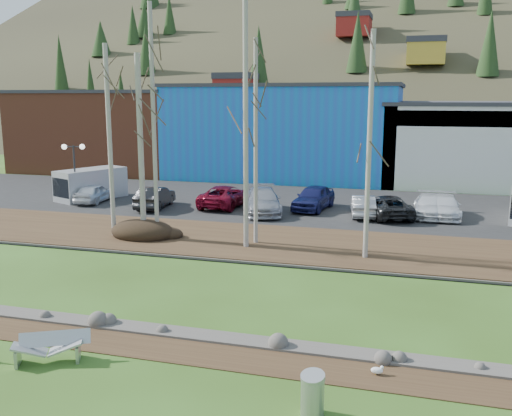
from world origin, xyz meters
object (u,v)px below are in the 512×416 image
(street_lamp, at_px, (74,157))
(car_6, at_px, (387,206))
(seagull, at_px, (377,370))
(litter_bin, at_px, (312,396))
(car_4, at_px, (313,198))
(car_0, at_px, (94,193))
(car_2, at_px, (225,196))
(van_grey, at_px, (89,184))
(car_7, at_px, (444,206))
(car_8, at_px, (430,206))
(car_1, at_px, (155,197))
(bench_damaged, at_px, (50,347))
(car_3, at_px, (263,201))
(car_5, at_px, (363,206))

(street_lamp, distance_m, car_6, 20.75)
(seagull, xyz_separation_m, street_lamp, (-21.41, 19.01, 3.11))
(seagull, height_order, street_lamp, street_lamp)
(litter_bin, bearing_deg, car_4, 100.13)
(seagull, distance_m, car_0, 28.14)
(car_2, height_order, van_grey, van_grey)
(car_7, xyz_separation_m, car_8, (-0.85, 0.00, 0.00))
(car_4, height_order, car_6, car_4)
(litter_bin, xyz_separation_m, car_2, (-9.94, 22.82, 0.36))
(car_8, bearing_deg, car_4, 178.00)
(car_2, xyz_separation_m, car_4, (5.76, 0.58, 0.07))
(litter_bin, bearing_deg, car_8, 82.86)
(car_1, height_order, car_7, car_1)
(bench_damaged, bearing_deg, van_grey, 92.53)
(car_8, bearing_deg, car_3, -170.56)
(car_4, bearing_deg, car_3, -137.26)
(car_8, bearing_deg, car_0, -177.00)
(bench_damaged, height_order, seagull, bench_damaged)
(car_1, xyz_separation_m, car_3, (7.12, 0.33, 0.06))
(litter_bin, distance_m, seagull, 2.70)
(street_lamp, height_order, car_3, street_lamp)
(street_lamp, xyz_separation_m, car_2, (10.16, 1.47, -2.43))
(car_3, xyz_separation_m, van_grey, (-13.00, 1.34, 0.30))
(car_0, bearing_deg, car_6, 177.70)
(street_lamp, bearing_deg, car_6, -18.97)
(seagull, xyz_separation_m, car_4, (-5.50, 21.06, 0.75))
(car_8, relative_size, van_grey, 0.85)
(litter_bin, relative_size, car_4, 0.21)
(seagull, bearing_deg, car_0, 116.19)
(car_1, distance_m, van_grey, 6.12)
(car_8, distance_m, van_grey, 22.94)
(car_6, bearing_deg, seagull, 73.84)
(car_8, bearing_deg, car_1, -173.67)
(bench_damaged, bearing_deg, car_8, 38.24)
(street_lamp, xyz_separation_m, car_0, (1.11, 0.46, -2.48))
(bench_damaged, height_order, car_5, car_5)
(litter_bin, bearing_deg, car_0, 131.04)
(street_lamp, height_order, car_7, street_lamp)
(bench_damaged, bearing_deg, car_3, 61.69)
(car_6, distance_m, car_7, 3.40)
(car_1, xyz_separation_m, car_7, (17.90, 2.12, -0.05))
(car_8, bearing_deg, car_7, -0.75)
(car_5, bearing_deg, car_3, -1.07)
(car_7, height_order, van_grey, van_grey)
(car_2, distance_m, car_4, 5.79)
(car_7, bearing_deg, car_8, 179.25)
(car_7, bearing_deg, car_5, -168.73)
(car_1, distance_m, car_7, 18.02)
(car_1, bearing_deg, car_8, -179.48)
(seagull, relative_size, van_grey, 0.07)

